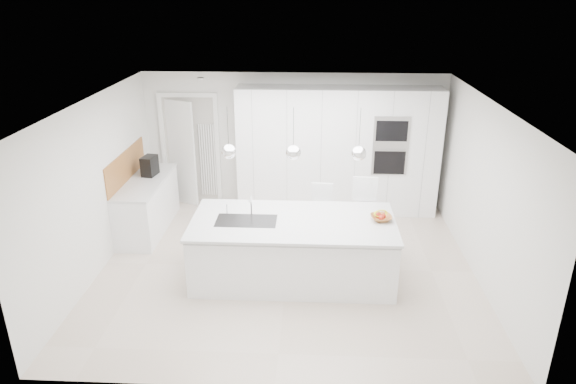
{
  "coord_description": "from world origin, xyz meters",
  "views": [
    {
      "loc": [
        0.35,
        -6.71,
        3.92
      ],
      "look_at": [
        0.0,
        0.3,
        1.1
      ],
      "focal_mm": 32.0,
      "sensor_mm": 36.0,
      "label": 1
    }
  ],
  "objects_px": {
    "fruit_bowl": "(381,218)",
    "espresso_machine": "(150,166)",
    "bar_stool_right": "(365,217)",
    "island_base": "(293,252)",
    "bar_stool_left": "(321,218)"
  },
  "relations": [
    {
      "from": "espresso_machine",
      "to": "bar_stool_right",
      "type": "bearing_deg",
      "value": -5.06
    },
    {
      "from": "fruit_bowl",
      "to": "bar_stool_right",
      "type": "xyz_separation_m",
      "value": [
        -0.15,
        0.74,
        -0.34
      ]
    },
    {
      "from": "bar_stool_left",
      "to": "bar_stool_right",
      "type": "relative_size",
      "value": 0.89
    },
    {
      "from": "fruit_bowl",
      "to": "bar_stool_right",
      "type": "bearing_deg",
      "value": 101.05
    },
    {
      "from": "bar_stool_right",
      "to": "espresso_machine",
      "type": "bearing_deg",
      "value": 169.18
    },
    {
      "from": "bar_stool_left",
      "to": "bar_stool_right",
      "type": "height_order",
      "value": "bar_stool_right"
    },
    {
      "from": "bar_stool_right",
      "to": "bar_stool_left",
      "type": "bearing_deg",
      "value": 176.07
    },
    {
      "from": "island_base",
      "to": "bar_stool_right",
      "type": "distance_m",
      "value": 1.38
    },
    {
      "from": "bar_stool_left",
      "to": "bar_stool_right",
      "type": "xyz_separation_m",
      "value": [
        0.66,
        -0.08,
        0.07
      ]
    },
    {
      "from": "fruit_bowl",
      "to": "espresso_machine",
      "type": "distance_m",
      "value": 4.1
    },
    {
      "from": "fruit_bowl",
      "to": "espresso_machine",
      "type": "height_order",
      "value": "espresso_machine"
    },
    {
      "from": "island_base",
      "to": "fruit_bowl",
      "type": "bearing_deg",
      "value": 5.12
    },
    {
      "from": "island_base",
      "to": "bar_stool_left",
      "type": "relative_size",
      "value": 2.64
    },
    {
      "from": "fruit_bowl",
      "to": "espresso_machine",
      "type": "bearing_deg",
      "value": 156.2
    },
    {
      "from": "bar_stool_right",
      "to": "fruit_bowl",
      "type": "bearing_deg",
      "value": -75.61
    }
  ]
}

